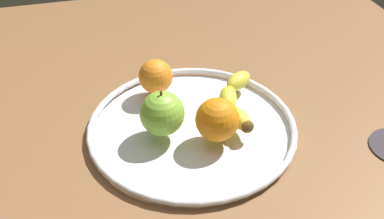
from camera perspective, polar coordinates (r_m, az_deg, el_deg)
The scene contains 6 objects.
ground_plane at distance 83.23cm, azimuth -0.00°, elevation -3.71°, with size 130.13×130.13×4.00cm, color brown.
fruit_bowl at distance 81.34cm, azimuth -0.00°, elevation -2.17°, with size 38.34×38.34×1.80cm.
banana at distance 83.98cm, azimuth 5.60°, elevation 1.30°, with size 18.47×10.20×3.37cm.
apple at distance 76.63cm, azimuth -3.87°, elevation -0.51°, with size 7.91×7.91×8.71cm.
orange_back_right at distance 87.28cm, azimuth -4.70°, elevation 4.28°, with size 6.79×6.79×6.79cm, color orange.
orange_front_right at distance 75.49cm, azimuth 3.27°, elevation -1.30°, with size 7.62×7.62×7.62cm, color orange.
Camera 1 is at (60.53, -15.88, 52.88)cm, focal length 41.35 mm.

